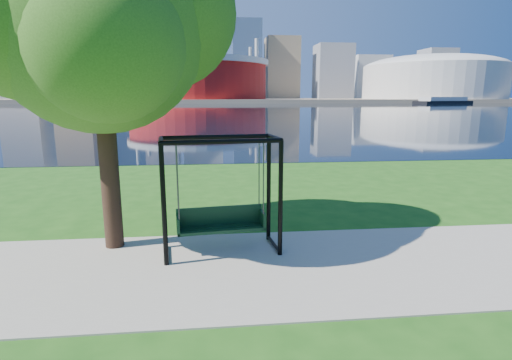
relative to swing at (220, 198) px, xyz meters
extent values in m
plane|color=#1E5114|center=(0.60, -0.45, -1.21)|extent=(900.00, 900.00, 0.00)
cube|color=#9E937F|center=(0.60, -0.95, -1.19)|extent=(120.00, 4.00, 0.03)
cube|color=black|center=(0.60, 101.55, -1.20)|extent=(900.00, 180.00, 0.02)
cube|color=#937F60|center=(0.60, 305.55, -0.21)|extent=(900.00, 228.00, 2.00)
cylinder|color=maroon|center=(-9.40, 234.55, 11.79)|extent=(80.00, 80.00, 22.00)
cylinder|color=silver|center=(-9.40, 234.55, 21.29)|extent=(83.00, 83.00, 3.00)
cylinder|color=silver|center=(23.51, 253.55, 16.79)|extent=(2.00, 2.00, 32.00)
cylinder|color=silver|center=(-42.31, 253.55, 16.79)|extent=(2.00, 2.00, 32.00)
cylinder|color=silver|center=(-42.31, 215.55, 16.79)|extent=(2.00, 2.00, 32.00)
cylinder|color=silver|center=(23.51, 215.55, 16.79)|extent=(2.00, 2.00, 32.00)
cylinder|color=beige|center=(135.60, 234.55, 10.79)|extent=(84.00, 84.00, 20.00)
ellipsoid|color=beige|center=(135.60, 234.55, 19.79)|extent=(84.00, 84.00, 15.12)
cube|color=gray|center=(-139.40, 309.55, 31.79)|extent=(28.00, 28.00, 62.00)
cube|color=#998466|center=(-99.40, 299.55, 44.79)|extent=(26.00, 26.00, 88.00)
cube|color=slate|center=(-69.40, 324.55, 48.29)|extent=(30.00, 24.00, 95.00)
cube|color=gray|center=(-39.40, 304.55, 36.79)|extent=(24.00, 24.00, 72.00)
cube|color=silver|center=(-9.40, 334.55, 40.79)|extent=(32.00, 28.00, 80.00)
cube|color=slate|center=(25.60, 309.55, 29.79)|extent=(22.00, 22.00, 58.00)
cube|color=#998466|center=(55.60, 324.55, 24.79)|extent=(26.00, 26.00, 48.00)
cube|color=gray|center=(95.60, 314.55, 21.79)|extent=(28.00, 24.00, 42.00)
cube|color=silver|center=(135.60, 339.55, 18.79)|extent=(30.00, 26.00, 36.00)
cube|color=gray|center=(185.60, 319.55, 20.79)|extent=(24.00, 24.00, 40.00)
cube|color=#998466|center=(225.60, 334.55, 16.79)|extent=(26.00, 26.00, 32.00)
cylinder|color=black|center=(-1.10, -0.65, 0.02)|extent=(0.11, 0.11, 2.45)
cylinder|color=black|center=(1.23, -0.36, 0.02)|extent=(0.11, 0.11, 2.45)
cylinder|color=black|center=(-1.22, 0.30, 0.02)|extent=(0.11, 0.11, 2.45)
cylinder|color=black|center=(1.11, 0.59, 0.02)|extent=(0.11, 0.11, 2.45)
cylinder|color=black|center=(0.06, -0.51, 1.24)|extent=(2.34, 0.38, 0.10)
cylinder|color=black|center=(-0.05, 0.45, 1.24)|extent=(2.34, 0.38, 0.10)
cylinder|color=black|center=(-1.16, -0.17, 1.24)|extent=(0.21, 0.96, 0.10)
cylinder|color=black|center=(-1.16, -0.17, -1.12)|extent=(0.19, 0.96, 0.08)
cylinder|color=black|center=(1.17, 0.11, 1.24)|extent=(0.21, 0.96, 0.10)
cylinder|color=black|center=(1.17, 0.11, -1.12)|extent=(0.19, 0.96, 0.08)
cube|color=black|center=(0.00, -0.03, -0.68)|extent=(1.91, 0.70, 0.06)
cube|color=black|center=(-0.02, 0.18, -0.44)|extent=(1.86, 0.28, 0.41)
cube|color=black|center=(-0.89, -0.14, -0.53)|extent=(0.11, 0.48, 0.36)
cube|color=black|center=(0.90, 0.08, -0.53)|extent=(0.11, 0.48, 0.36)
cylinder|color=#3A3A3F|center=(-0.85, -0.33, 0.42)|extent=(0.03, 0.03, 1.55)
cylinder|color=#3A3A3F|center=(0.90, -0.12, 0.42)|extent=(0.03, 0.03, 1.55)
cylinder|color=#3A3A3F|center=(-0.89, 0.06, 0.42)|extent=(0.03, 0.03, 1.55)
cylinder|color=#3A3A3F|center=(0.85, 0.27, 0.42)|extent=(0.03, 0.03, 1.55)
cylinder|color=black|center=(-2.37, 0.52, 0.78)|extent=(0.40, 0.40, 3.99)
sphere|color=#32591A|center=(-2.37, 0.52, 3.50)|extent=(4.35, 4.35, 4.35)
sphere|color=#32591A|center=(-1.19, 1.07, 3.86)|extent=(3.26, 3.26, 3.26)
sphere|color=#32591A|center=(-3.46, 0.16, 3.68)|extent=(3.44, 3.44, 3.44)
sphere|color=#32591A|center=(-2.01, -0.47, 3.05)|extent=(2.90, 2.90, 2.90)
cube|color=black|center=(112.40, 181.16, -0.53)|extent=(33.83, 19.87, 1.31)
cube|color=silver|center=(112.40, 181.16, 1.11)|extent=(27.10, 15.99, 1.97)
camera|label=1|loc=(-0.10, -8.21, 2.09)|focal=28.00mm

